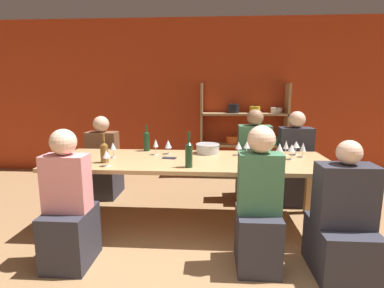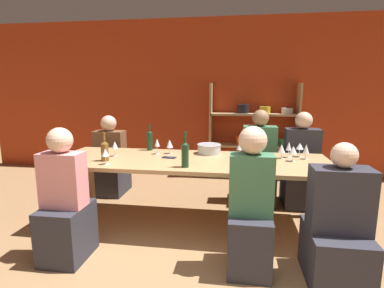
{
  "view_description": "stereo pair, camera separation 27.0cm",
  "coord_description": "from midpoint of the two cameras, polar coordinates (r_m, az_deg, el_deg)",
  "views": [
    {
      "loc": [
        0.05,
        -1.51,
        1.5
      ],
      "look_at": [
        -0.17,
        1.73,
        0.9
      ],
      "focal_mm": 28.0,
      "sensor_mm": 36.0,
      "label": 1
    },
    {
      "loc": [
        0.31,
        -1.48,
        1.5
      ],
      "look_at": [
        -0.17,
        1.73,
        0.9
      ],
      "focal_mm": 28.0,
      "sensor_mm": 36.0,
      "label": 2
    }
  ],
  "objects": [
    {
      "name": "wine_glass_white_b",
      "position": [
        3.48,
        -9.15,
        0.04
      ],
      "size": [
        0.07,
        0.07,
        0.18
      ],
      "color": "white",
      "rests_on": "dining_table"
    },
    {
      "name": "wine_glass_red_b",
      "position": [
        3.5,
        -6.77,
        -0.1
      ],
      "size": [
        0.08,
        0.08,
        0.17
      ],
      "color": "white",
      "rests_on": "dining_table"
    },
    {
      "name": "dining_table",
      "position": [
        3.25,
        -2.5,
        -4.15
      ],
      "size": [
        2.97,
        0.99,
        0.75
      ],
      "color": "tan",
      "rests_on": "ground_plane"
    },
    {
      "name": "person_near_c",
      "position": [
        2.59,
        9.54,
        -13.26
      ],
      "size": [
        0.35,
        0.44,
        1.22
      ],
      "color": "#2D2D38",
      "rests_on": "ground_plane"
    },
    {
      "name": "wine_glass_empty_c",
      "position": [
        3.5,
        18.35,
        -0.6
      ],
      "size": [
        0.07,
        0.07,
        0.16
      ],
      "color": "white",
      "rests_on": "dining_table"
    },
    {
      "name": "person_near_b",
      "position": [
        2.72,
        24.11,
        -14.39
      ],
      "size": [
        0.44,
        0.55,
        1.11
      ],
      "color": "#2D2D38",
      "rests_on": "ground_plane"
    },
    {
      "name": "wine_bottle_dark",
      "position": [
        3.24,
        -18.69,
        -1.4
      ],
      "size": [
        0.08,
        0.08,
        0.31
      ],
      "color": "brown",
      "rests_on": "dining_table"
    },
    {
      "name": "person_far_c",
      "position": [
        4.12,
        9.79,
        -4.5
      ],
      "size": [
        0.43,
        0.54,
        1.24
      ],
      "rotation": [
        0.0,
        0.0,
        3.14
      ],
      "color": "#2D2D38",
      "rests_on": "ground_plane"
    },
    {
      "name": "shelf_unit",
      "position": [
        5.22,
        8.32,
        0.22
      ],
      "size": [
        1.47,
        0.3,
        1.6
      ],
      "color": "tan",
      "rests_on": "ground_plane"
    },
    {
      "name": "wine_glass_red_d",
      "position": [
        3.08,
        -18.45,
        -1.97
      ],
      "size": [
        0.08,
        0.08,
        0.16
      ],
      "color": "white",
      "rests_on": "dining_table"
    },
    {
      "name": "wine_glass_white_c",
      "position": [
        3.34,
        16.28,
        -0.87
      ],
      "size": [
        0.08,
        0.08,
        0.16
      ],
      "color": "white",
      "rests_on": "dining_table"
    },
    {
      "name": "mixing_bowl",
      "position": [
        3.52,
        0.79,
        -0.83
      ],
      "size": [
        0.28,
        0.28,
        0.11
      ],
      "color": "#B7BABC",
      "rests_on": "dining_table"
    },
    {
      "name": "person_far_a",
      "position": [
        4.47,
        -18.2,
        -4.2
      ],
      "size": [
        0.43,
        0.53,
        1.14
      ],
      "rotation": [
        0.0,
        0.0,
        3.14
      ],
      "color": "#2D2D38",
      "rests_on": "ground_plane"
    },
    {
      "name": "wine_bottle_green",
      "position": [
        3.72,
        -10.71,
        0.68
      ],
      "size": [
        0.07,
        0.07,
        0.32
      ],
      "color": "#19381E",
      "rests_on": "dining_table"
    },
    {
      "name": "wine_glass_white_a",
      "position": [
        3.59,
        17.23,
        -0.18
      ],
      "size": [
        0.08,
        0.08,
        0.16
      ],
      "color": "white",
      "rests_on": "dining_table"
    },
    {
      "name": "cell_phone",
      "position": [
        3.3,
        -6.7,
        -2.68
      ],
      "size": [
        0.16,
        0.1,
        0.01
      ],
      "color": "#1E2338",
      "rests_on": "dining_table"
    },
    {
      "name": "wine_glass_empty_b",
      "position": [
        3.51,
        15.41,
        -0.2
      ],
      "size": [
        0.06,
        0.06,
        0.18
      ],
      "color": "white",
      "rests_on": "dining_table"
    },
    {
      "name": "wine_glass_empty_a",
      "position": [
        3.44,
        14.21,
        -0.64
      ],
      "size": [
        0.08,
        0.08,
        0.16
      ],
      "color": "white",
      "rests_on": "dining_table"
    },
    {
      "name": "person_near_a",
      "position": [
        2.87,
        -24.98,
        -12.19
      ],
      "size": [
        0.36,
        0.46,
        1.18
      ],
      "color": "#2D2D38",
      "rests_on": "ground_plane"
    },
    {
      "name": "wine_glass_red_a",
      "position": [
        3.44,
        8.22,
        -0.24
      ],
      "size": [
        0.08,
        0.08,
        0.16
      ],
      "color": "white",
      "rests_on": "dining_table"
    },
    {
      "name": "wine_bottle_amber",
      "position": [
        2.88,
        -3.29,
        -1.87
      ],
      "size": [
        0.07,
        0.07,
        0.35
      ],
      "color": "#19381E",
      "rests_on": "dining_table"
    },
    {
      "name": "wine_glass_red_c",
      "position": [
        3.44,
        6.66,
        -0.37
      ],
      "size": [
        0.08,
        0.08,
        0.16
      ],
      "color": "white",
      "rests_on": "dining_table"
    },
    {
      "name": "person_far_b",
      "position": [
        4.18,
        17.09,
        -4.68
      ],
      "size": [
        0.42,
        0.53,
        1.22
      ],
      "rotation": [
        0.0,
        0.0,
        3.14
      ],
      "color": "#2D2D38",
      "rests_on": "ground_plane"
    },
    {
      "name": "wine_glass_white_d",
      "position": [
        3.44,
        -17.01,
        -0.51
      ],
      "size": [
        0.07,
        0.07,
        0.17
      ],
      "color": "white",
      "rests_on": "dining_table"
    },
    {
      "name": "wall_back_red",
      "position": [
        5.33,
        1.9,
        8.77
      ],
      "size": [
        8.8,
        0.06,
        2.7
      ],
      "color": "#B23819",
      "rests_on": "ground_plane"
    }
  ]
}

